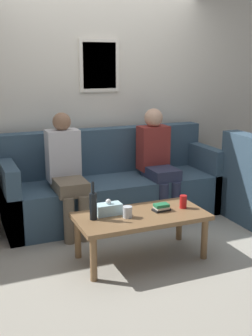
{
  "coord_description": "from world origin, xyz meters",
  "views": [
    {
      "loc": [
        -1.63,
        -3.84,
        1.75
      ],
      "look_at": [
        -0.07,
        -0.09,
        0.72
      ],
      "focal_mm": 45.0,
      "sensor_mm": 36.0,
      "label": 1
    }
  ],
  "objects_px": {
    "wine_bottle": "(93,205)",
    "person_right": "(157,158)",
    "coffee_table": "(141,220)",
    "person_left": "(66,169)",
    "couch_main": "(112,187)",
    "drinking_glass": "(128,212)"
  },
  "relations": [
    {
      "from": "drinking_glass",
      "to": "person_right",
      "type": "bearing_deg",
      "value": 51.65
    },
    {
      "from": "couch_main",
      "to": "wine_bottle",
      "type": "distance_m",
      "value": 1.24
    },
    {
      "from": "wine_bottle",
      "to": "person_right",
      "type": "xyz_separation_m",
      "value": [
        1.08,
        0.92,
        0.13
      ]
    },
    {
      "from": "person_left",
      "to": "person_right",
      "type": "relative_size",
      "value": 1.01
    },
    {
      "from": "drinking_glass",
      "to": "person_left",
      "type": "height_order",
      "value": "person_left"
    },
    {
      "from": "wine_bottle",
      "to": "person_left",
      "type": "height_order",
      "value": "person_left"
    },
    {
      "from": "coffee_table",
      "to": "person_right",
      "type": "height_order",
      "value": "person_right"
    },
    {
      "from": "coffee_table",
      "to": "drinking_glass",
      "type": "xyz_separation_m",
      "value": [
        -0.14,
        -0.02,
        0.11
      ]
    },
    {
      "from": "coffee_table",
      "to": "person_left",
      "type": "bearing_deg",
      "value": 115.83
    },
    {
      "from": "coffee_table",
      "to": "wine_bottle",
      "type": "xyz_separation_m",
      "value": [
        -0.43,
        0.05,
        0.18
      ]
    },
    {
      "from": "wine_bottle",
      "to": "drinking_glass",
      "type": "height_order",
      "value": "wine_bottle"
    },
    {
      "from": "drinking_glass",
      "to": "person_left",
      "type": "bearing_deg",
      "value": 107.67
    },
    {
      "from": "person_left",
      "to": "wine_bottle",
      "type": "bearing_deg",
      "value": -89.62
    },
    {
      "from": "couch_main",
      "to": "person_left",
      "type": "distance_m",
      "value": 0.71
    },
    {
      "from": "couch_main",
      "to": "wine_bottle",
      "type": "relative_size",
      "value": 7.28
    },
    {
      "from": "couch_main",
      "to": "person_left",
      "type": "xyz_separation_m",
      "value": [
        -0.59,
        -0.22,
        0.33
      ]
    },
    {
      "from": "couch_main",
      "to": "person_left",
      "type": "bearing_deg",
      "value": -159.78
    },
    {
      "from": "drinking_glass",
      "to": "coffee_table",
      "type": "bearing_deg",
      "value": 9.57
    },
    {
      "from": "coffee_table",
      "to": "drinking_glass",
      "type": "relative_size",
      "value": 11.77
    },
    {
      "from": "drinking_glass",
      "to": "person_right",
      "type": "relative_size",
      "value": 0.08
    },
    {
      "from": "coffee_table",
      "to": "person_left",
      "type": "relative_size",
      "value": 0.95
    },
    {
      "from": "couch_main",
      "to": "drinking_glass",
      "type": "xyz_separation_m",
      "value": [
        -0.29,
        -1.15,
        0.13
      ]
    }
  ]
}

